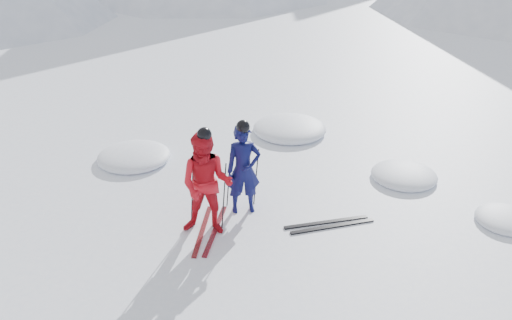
{
  "coord_description": "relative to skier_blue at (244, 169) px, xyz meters",
  "views": [
    {
      "loc": [
        -1.64,
        -8.87,
        5.81
      ],
      "look_at": [
        -1.46,
        0.5,
        1.1
      ],
      "focal_mm": 38.0,
      "sensor_mm": 36.0,
      "label": 1
    }
  ],
  "objects": [
    {
      "name": "pole_blue_left",
      "position": [
        -0.3,
        0.15,
        -0.31
      ],
      "size": [
        0.12,
        0.09,
        1.23
      ],
      "primitive_type": "cylinder",
      "rotation": [
        0.05,
        0.08,
        0.0
      ],
      "color": "black",
      "rests_on": "ground"
    },
    {
      "name": "snow_lumps",
      "position": [
        0.85,
        2.53,
        -0.92
      ],
      "size": [
        9.19,
        6.0,
        0.43
      ],
      "color": "white",
      "rests_on": "ground"
    },
    {
      "name": "ski_loose_b",
      "position": [
        1.7,
        -0.65,
        -0.91
      ],
      "size": [
        1.67,
        0.52,
        0.03
      ],
      "primitive_type": "cube",
      "rotation": [
        0.0,
        0.0,
        1.83
      ],
      "color": "black",
      "rests_on": "ground"
    },
    {
      "name": "pole_red_left",
      "position": [
        -0.97,
        -0.49,
        -0.25
      ],
      "size": [
        0.13,
        0.1,
        1.35
      ],
      "primitive_type": "cylinder",
      "rotation": [
        0.06,
        0.08,
        0.0
      ],
      "color": "black",
      "rests_on": "ground"
    },
    {
      "name": "pole_blue_right",
      "position": [
        0.25,
        0.25,
        -0.31
      ],
      "size": [
        0.12,
        0.07,
        1.23
      ],
      "primitive_type": "cylinder",
      "rotation": [
        -0.04,
        0.08,
        0.0
      ],
      "color": "black",
      "rests_on": "ground"
    },
    {
      "name": "ski_loose_a",
      "position": [
        1.6,
        -0.5,
        -0.91
      ],
      "size": [
        1.68,
        0.46,
        0.03
      ],
      "primitive_type": "cube",
      "rotation": [
        0.0,
        0.0,
        1.79
      ],
      "color": "black",
      "rests_on": "ground"
    },
    {
      "name": "ski_worn_left",
      "position": [
        -0.79,
        -0.74,
        -0.91
      ],
      "size": [
        0.28,
        1.7,
        0.03
      ],
      "primitive_type": "cube",
      "rotation": [
        0.0,
        0.0,
        -0.11
      ],
      "color": "black",
      "rests_on": "ground"
    },
    {
      "name": "skier_red",
      "position": [
        -0.67,
        -0.74,
        0.09
      ],
      "size": [
        1.08,
        0.9,
        2.02
      ],
      "primitive_type": "imported",
      "rotation": [
        0.0,
        0.0,
        -0.15
      ],
      "color": "red",
      "rests_on": "ground"
    },
    {
      "name": "pole_red_right",
      "position": [
        -0.37,
        -0.59,
        -0.25
      ],
      "size": [
        0.13,
        0.09,
        1.35
      ],
      "primitive_type": "cylinder",
      "rotation": [
        -0.05,
        0.08,
        0.0
      ],
      "color": "black",
      "rests_on": "ground"
    },
    {
      "name": "ski_worn_right",
      "position": [
        -0.55,
        -0.74,
        -0.91
      ],
      "size": [
        0.39,
        1.69,
        0.03
      ],
      "primitive_type": "cube",
      "rotation": [
        0.0,
        0.0,
        -0.18
      ],
      "color": "black",
      "rests_on": "ground"
    },
    {
      "name": "skier_blue",
      "position": [
        0.0,
        0.0,
        0.0
      ],
      "size": [
        0.73,
        0.54,
        1.85
      ],
      "primitive_type": "imported",
      "rotation": [
        0.0,
        0.0,
        0.16
      ],
      "color": "#0B0D43",
      "rests_on": "ground"
    },
    {
      "name": "ground",
      "position": [
        1.7,
        -0.45,
        -0.92
      ],
      "size": [
        160.0,
        160.0,
        0.0
      ],
      "primitive_type": "plane",
      "color": "white",
      "rests_on": "ground"
    }
  ]
}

